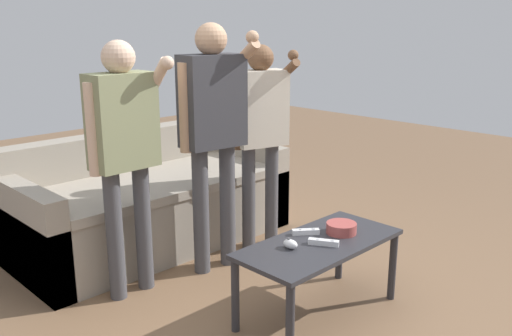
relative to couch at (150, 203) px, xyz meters
name	(u,v)px	position (x,y,z in m)	size (l,w,h in m)	color
ground_plane	(282,327)	(-0.19, -1.51, -0.29)	(12.00, 12.00, 0.00)	brown
couch	(150,203)	(0.00, 0.00, 0.00)	(1.97, 0.94, 0.79)	#9E9384
coffee_table	(319,252)	(0.06, -1.55, 0.08)	(0.96, 0.45, 0.43)	#2D2D33
snack_bowl	(341,228)	(0.24, -1.56, 0.17)	(0.17, 0.17, 0.06)	#B24C47
game_remote_nunchuk	(290,244)	(-0.12, -1.50, 0.16)	(0.06, 0.09, 0.05)	white
player_left	(124,140)	(-0.54, -0.60, 0.65)	(0.45, 0.33, 1.49)	#47474C
player_center	(213,120)	(0.05, -0.69, 0.70)	(0.47, 0.36, 1.58)	#47474C
player_right	(261,123)	(0.52, -0.64, 0.61)	(0.42, 0.37, 1.44)	#47474C
game_remote_wand_near	(306,232)	(0.08, -1.43, 0.16)	(0.14, 0.12, 0.03)	white
game_remote_wand_far	(324,242)	(0.03, -1.60, 0.16)	(0.11, 0.16, 0.03)	white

